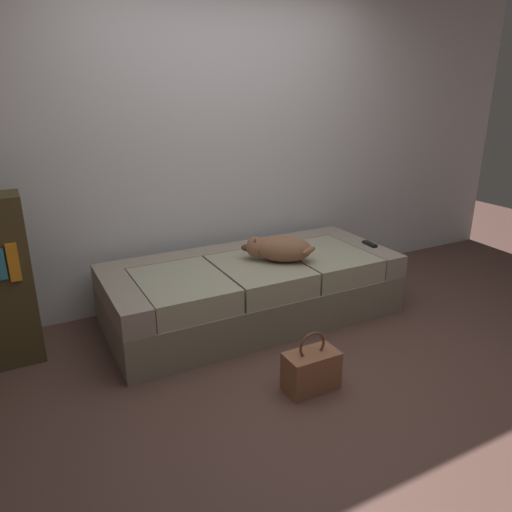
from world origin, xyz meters
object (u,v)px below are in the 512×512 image
Objects in this scene: tv_remote at (370,244)px; handbag at (311,370)px; dog_tan at (279,248)px; couch at (253,289)px.

tv_remote reaches higher than handbag.
dog_tan reaches higher than handbag.
dog_tan is at bearing -30.94° from couch.
handbag is at bearing -108.33° from dog_tan.
dog_tan is at bearing -178.12° from tv_remote.
dog_tan is (0.17, -0.10, 0.34)m from couch.
handbag is at bearing -138.95° from tv_remote.
couch is at bearing 82.43° from handbag.
couch is 0.39m from dog_tan.
handbag is (-0.13, -1.00, -0.11)m from couch.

